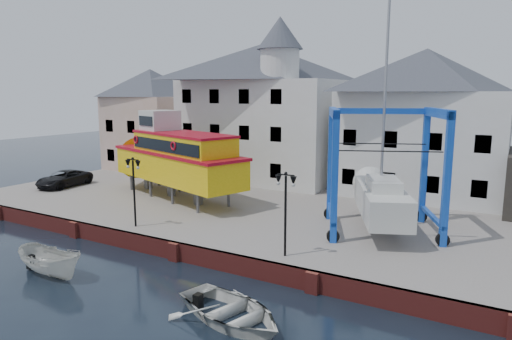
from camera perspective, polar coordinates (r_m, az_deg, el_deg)
The scene contains 13 objects.
ground at distance 25.40m, azimuth -10.09°, elevation -11.07°, with size 140.00×140.00×0.00m, color black.
hardstanding at distance 33.98m, azimuth 1.92°, elevation -4.70°, with size 44.00×22.00×1.00m, color slate.
quay_wall at distance 25.30m, azimuth -9.97°, elevation -9.95°, with size 44.00×0.47×1.00m.
building_pink at distance 49.27m, azimuth -12.92°, elevation 6.20°, with size 8.00×7.00×10.30m.
building_white_main at distance 41.77m, azimuth 0.85°, elevation 7.49°, with size 14.00×8.30×14.00m.
building_white_right at distance 37.68m, azimuth 20.17°, elevation 5.54°, with size 12.00×8.00×11.20m.
lamp_post_left at distance 27.79m, azimuth -15.08°, elevation -0.52°, with size 1.12×0.32×4.20m.
lamp_post_right at distance 21.98m, azimuth 3.73°, elevation -2.85°, with size 1.12×0.32×4.20m.
tour_boat at distance 35.43m, azimuth -10.63°, elevation 1.66°, with size 15.41×8.20×6.56m.
travel_lift at distance 27.82m, azimuth 15.20°, elevation -2.42°, with size 7.77×9.16×13.59m.
van at distance 42.15m, azimuth -22.86°, elevation -1.00°, with size 2.26×4.89×1.36m, color black.
motorboat_a at distance 25.23m, azimuth -24.19°, elevation -11.95°, with size 1.58×4.21×1.63m, color silver.
motorboat_b at distance 19.07m, azimuth -3.18°, elevation -18.28°, with size 3.67×5.13×1.06m, color silver.
Camera 1 is at (15.48, -18.05, 8.94)m, focal length 32.00 mm.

